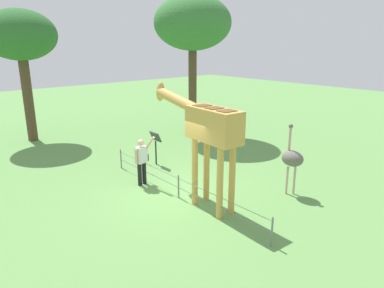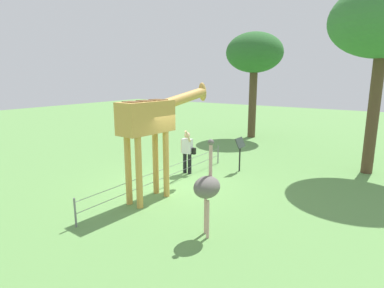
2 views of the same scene
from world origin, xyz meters
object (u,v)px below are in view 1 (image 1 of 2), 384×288
Objects in this scene: tree_northeast at (20,37)px; tree_east at (193,24)px; visitor at (142,159)px; info_sign at (156,141)px; giraffe at (207,128)px; ostrich at (292,159)px.

tree_east is at bearing -122.88° from tree_northeast.
visitor is 2.03m from info_sign.
tree_northeast is 8.28m from info_sign.
giraffe reaches higher than ostrich.
info_sign is (-6.85, -2.52, -3.90)m from tree_northeast.
tree_northeast is at bearing 7.05° from visitor.
tree_northeast reaches higher than visitor.
tree_east is 5.16× the size of info_sign.
info_sign is (-2.57, 4.10, -4.50)m from tree_east.
info_sign is at bearing 17.66° from ostrich.
giraffe is 1.67× the size of ostrich.
tree_east reaches higher than giraffe.
tree_northeast is (8.21, 1.01, 3.94)m from visitor.
visitor is at bearing 40.22° from ostrich.
info_sign is at bearing -13.58° from giraffe.
info_sign is (3.87, -0.93, -1.37)m from giraffe.
tree_east reaches higher than visitor.
tree_northeast is (4.28, 6.63, -0.60)m from tree_east.
giraffe is 3.02m from ostrich.
giraffe is 0.55× the size of tree_east.
tree_northeast is at bearing 8.43° from giraffe.
giraffe is 2.84× the size of info_sign.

